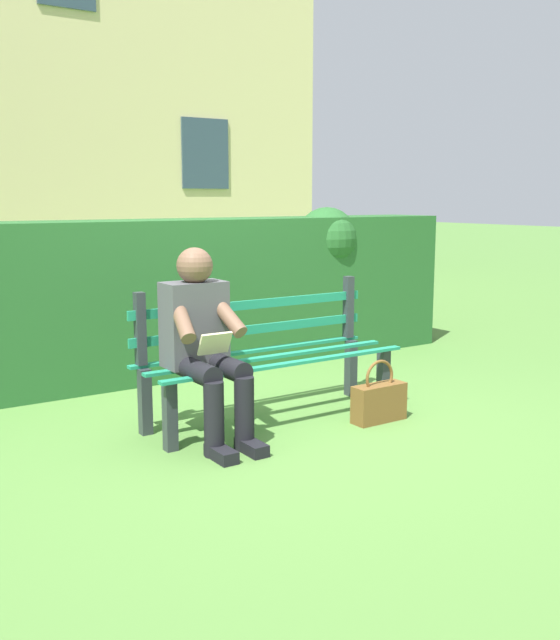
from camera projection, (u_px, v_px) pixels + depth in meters
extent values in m
plane|color=#517F38|center=(272.00, 419.00, 4.84)|extent=(60.00, 60.00, 0.00)
cube|color=#2D3338|center=(383.00, 378.00, 5.11)|extent=(0.07, 0.07, 0.42)
cube|color=#2D3338|center=(170.00, 416.00, 4.21)|extent=(0.07, 0.07, 0.42)
cube|color=#2D3338|center=(351.00, 368.00, 5.40)|extent=(0.07, 0.07, 0.42)
cube|color=#2D3338|center=(145.00, 402.00, 4.51)|extent=(0.07, 0.07, 0.42)
cube|color=#1E8460|center=(253.00, 351.00, 4.96)|extent=(1.80, 0.06, 0.02)
cube|color=#1E8460|center=(272.00, 357.00, 4.77)|extent=(1.80, 0.06, 0.02)
cube|color=#1E8460|center=(291.00, 363.00, 4.58)|extent=(1.80, 0.06, 0.02)
cube|color=#2D3338|center=(348.00, 307.00, 5.36)|extent=(0.06, 0.06, 0.45)
cube|color=#2D3338|center=(140.00, 329.00, 4.46)|extent=(0.06, 0.06, 0.45)
cube|color=#1E8460|center=(254.00, 329.00, 4.93)|extent=(1.80, 0.02, 0.06)
cube|color=#1E8460|center=(254.00, 304.00, 4.90)|extent=(1.80, 0.02, 0.06)
cube|color=#4C4C51|center=(194.00, 324.00, 4.44)|extent=(0.38, 0.22, 0.52)
sphere|color=brown|center=(195.00, 266.00, 4.36)|extent=(0.22, 0.22, 0.22)
cylinder|color=black|center=(226.00, 367.00, 4.36)|extent=(0.13, 0.42, 0.13)
cylinder|color=black|center=(196.00, 371.00, 4.25)|extent=(0.13, 0.42, 0.13)
cylinder|color=black|center=(244.00, 413.00, 4.23)|extent=(0.12, 0.12, 0.44)
cylinder|color=black|center=(214.00, 419.00, 4.12)|extent=(0.12, 0.12, 0.44)
cube|color=black|center=(252.00, 447.00, 4.19)|extent=(0.10, 0.24, 0.07)
cube|color=black|center=(221.00, 454.00, 4.09)|extent=(0.10, 0.24, 0.07)
cylinder|color=brown|center=(227.00, 315.00, 4.40)|extent=(0.14, 0.32, 0.26)
cylinder|color=brown|center=(182.00, 320.00, 4.23)|extent=(0.14, 0.32, 0.26)
cube|color=beige|center=(215.00, 343.00, 4.24)|extent=(0.20, 0.07, 0.13)
cube|color=#265B28|center=(145.00, 300.00, 5.89)|extent=(5.93, 0.63, 1.28)
sphere|color=#265B28|center=(327.00, 238.00, 6.71)|extent=(0.57, 0.57, 0.57)
cube|color=beige|center=(42.00, 48.00, 12.25)|extent=(9.28, 2.80, 7.91)
cube|color=#334756|center=(205.00, 154.00, 12.64)|extent=(0.90, 0.04, 1.20)
cube|color=brown|center=(379.00, 403.00, 4.78)|extent=(0.38, 0.13, 0.25)
torus|color=brown|center=(380.00, 377.00, 4.75)|extent=(0.23, 0.02, 0.23)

